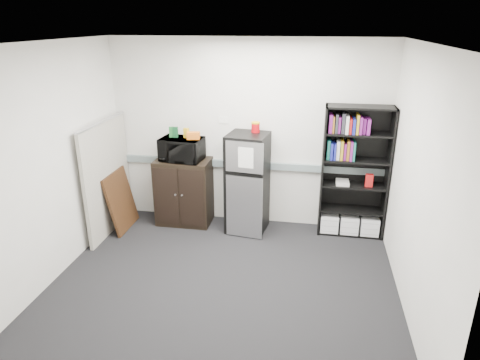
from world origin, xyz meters
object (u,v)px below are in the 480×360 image
Objects in this scene: cubicle_partition at (108,177)px; refrigerator at (247,183)px; cabinet at (184,191)px; bookshelf at (354,173)px; microwave at (182,149)px.

refrigerator is (1.96, 0.34, -0.09)m from cubicle_partition.
refrigerator reaches higher than cabinet.
microwave is at bearing -178.12° from bookshelf.
microwave is at bearing 22.37° from cubicle_partition.
refrigerator is at bearing -174.40° from bookshelf.
refrigerator is (-1.47, -0.14, -0.19)m from bookshelf.
microwave is at bearing -90.00° from cabinet.
microwave is 0.41× the size of refrigerator.
cubicle_partition is 1.99m from refrigerator.
microwave reaches higher than cabinet.
cubicle_partition reaches higher than cabinet.
refrigerator is (0.97, -0.06, -0.44)m from microwave.
bookshelf is at bearing 8.06° from cubicle_partition.
cabinet is at bearing -177.13° from refrigerator.
microwave is at bearing -176.20° from refrigerator.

